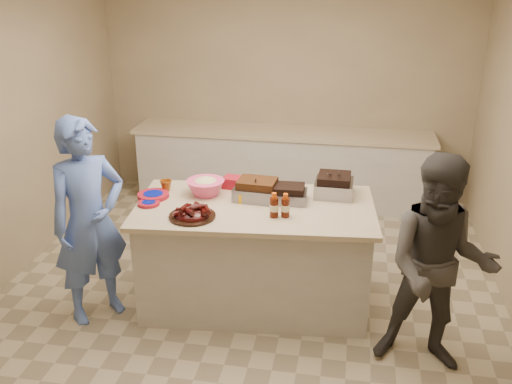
% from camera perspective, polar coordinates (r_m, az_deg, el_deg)
% --- Properties ---
extents(room, '(4.50, 5.00, 2.70)m').
position_cam_1_polar(room, '(5.25, -0.74, -10.10)').
color(room, tan).
rests_on(room, ground).
extents(back_counter, '(3.60, 0.64, 0.90)m').
position_cam_1_polar(back_counter, '(7.02, 2.56, 2.59)').
color(back_counter, beige).
rests_on(back_counter, ground).
extents(island, '(2.05, 1.20, 0.93)m').
position_cam_1_polar(island, '(5.14, -0.10, -10.89)').
color(island, beige).
rests_on(island, ground).
extents(rib_platter, '(0.41, 0.41, 0.15)m').
position_cam_1_polar(rib_platter, '(4.52, -6.38, -2.52)').
color(rib_platter, '#3E0807').
rests_on(rib_platter, island).
extents(pulled_pork_tray, '(0.39, 0.31, 0.11)m').
position_cam_1_polar(pulled_pork_tray, '(4.83, 0.12, -0.68)').
color(pulled_pork_tray, '#47230F').
rests_on(pulled_pork_tray, island).
extents(brisket_tray, '(0.30, 0.25, 0.09)m').
position_cam_1_polar(brisket_tray, '(4.79, 3.31, -0.92)').
color(brisket_tray, black).
rests_on(brisket_tray, island).
extents(roasting_pan, '(0.33, 0.33, 0.13)m').
position_cam_1_polar(roasting_pan, '(4.95, 7.75, -0.29)').
color(roasting_pan, gray).
rests_on(roasting_pan, island).
extents(coleslaw_bowl, '(0.36, 0.36, 0.22)m').
position_cam_1_polar(coleslaw_bowl, '(4.93, -5.04, -0.26)').
color(coleslaw_bowl, '#E24677').
rests_on(coleslaw_bowl, island).
extents(sausage_plate, '(0.36, 0.36, 0.05)m').
position_cam_1_polar(sausage_plate, '(4.99, 0.97, 0.09)').
color(sausage_plate, silver).
rests_on(sausage_plate, island).
extents(mac_cheese_dish, '(0.29, 0.23, 0.07)m').
position_cam_1_polar(mac_cheese_dish, '(4.94, 8.00, -0.35)').
color(mac_cheese_dish, gold).
rests_on(mac_cheese_dish, island).
extents(bbq_bottle_a, '(0.07, 0.07, 0.20)m').
position_cam_1_polar(bbq_bottle_a, '(4.50, 2.94, -2.48)').
color(bbq_bottle_a, '#421205').
rests_on(bbq_bottle_a, island).
extents(bbq_bottle_b, '(0.07, 0.07, 0.20)m').
position_cam_1_polar(bbq_bottle_b, '(4.50, 1.80, -2.49)').
color(bbq_bottle_b, '#421205').
rests_on(bbq_bottle_b, island).
extents(mustard_bottle, '(0.04, 0.04, 0.11)m').
position_cam_1_polar(mustard_bottle, '(4.74, -1.56, -1.13)').
color(mustard_bottle, '#EAA200').
rests_on(mustard_bottle, island).
extents(sauce_bowl, '(0.13, 0.05, 0.12)m').
position_cam_1_polar(sauce_bowl, '(4.81, -1.43, -0.80)').
color(sauce_bowl, silver).
rests_on(sauce_bowl, island).
extents(plate_stack_large, '(0.29, 0.29, 0.03)m').
position_cam_1_polar(plate_stack_large, '(4.94, -10.22, -0.50)').
color(plate_stack_large, maroon).
rests_on(plate_stack_large, island).
extents(plate_stack_small, '(0.20, 0.20, 0.03)m').
position_cam_1_polar(plate_stack_small, '(4.79, -10.66, -1.26)').
color(plate_stack_small, maroon).
rests_on(plate_stack_small, island).
extents(plastic_cup, '(0.11, 0.10, 0.10)m').
position_cam_1_polar(plastic_cup, '(5.06, -8.96, 0.16)').
color(plastic_cup, '#823D0D').
rests_on(plastic_cup, island).
extents(basket_stack, '(0.21, 0.17, 0.10)m').
position_cam_1_polar(basket_stack, '(5.07, -2.16, 0.46)').
color(basket_stack, maroon).
rests_on(basket_stack, island).
extents(guest_blue, '(1.71, 1.62, 0.41)m').
position_cam_1_polar(guest_blue, '(5.18, -15.29, -11.54)').
color(guest_blue, '#5676CD').
rests_on(guest_blue, ground).
extents(guest_gray, '(0.91, 1.69, 0.62)m').
position_cam_1_polar(guest_gray, '(4.66, 16.60, -15.96)').
color(guest_gray, '#43403C').
rests_on(guest_gray, ground).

